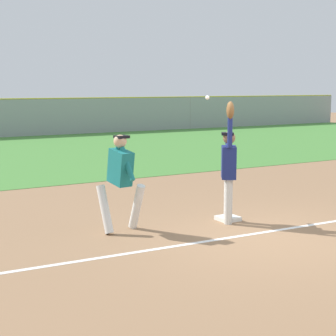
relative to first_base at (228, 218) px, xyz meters
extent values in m
plane|color=#936D4C|center=(-0.15, -1.20, -0.04)|extent=(69.77, 69.77, 0.00)
cube|color=#478438|center=(-0.15, 12.41, -0.04)|extent=(46.82, 14.44, 0.01)
cube|color=white|center=(-4.00, -0.90, -0.04)|extent=(12.00, 0.48, 0.01)
cube|color=white|center=(0.00, 0.00, 0.00)|extent=(0.39, 0.39, 0.08)
cylinder|color=silver|center=(-0.05, -0.05, 0.39)|extent=(0.21, 0.21, 0.85)
cylinder|color=silver|center=(-0.16, -0.22, 0.39)|extent=(0.21, 0.21, 0.85)
cube|color=navy|center=(-0.10, -0.14, 1.11)|extent=(0.46, 0.51, 0.60)
sphere|color=#8C6647|center=(-0.10, -0.14, 1.56)|extent=(0.32, 0.32, 0.23)
cube|color=black|center=(-0.13, -0.12, 1.64)|extent=(0.29, 0.29, 0.05)
cylinder|color=navy|center=(-0.22, -0.32, 1.72)|extent=(0.12, 0.12, 0.62)
cylinder|color=navy|center=(0.02, 0.05, 1.41)|extent=(0.41, 0.57, 0.09)
ellipsoid|color=brown|center=(-0.22, -0.32, 2.08)|extent=(0.27, 0.31, 0.32)
cylinder|color=white|center=(-1.83, 0.25, 0.38)|extent=(0.20, 0.45, 0.85)
cylinder|color=white|center=(-2.40, 0.34, 0.38)|extent=(0.20, 0.45, 0.85)
cube|color=#197272|center=(-2.11, 0.29, 1.11)|extent=(0.32, 0.55, 0.66)
sphere|color=#DBAD84|center=(-2.11, 0.29, 1.56)|extent=(0.26, 0.26, 0.23)
cube|color=black|center=(-2.08, 0.30, 1.64)|extent=(0.24, 0.23, 0.05)
cylinder|color=#197272|center=(-2.14, 0.51, 1.19)|extent=(0.14, 0.41, 0.58)
cylinder|color=#197272|center=(-2.09, 0.08, 1.19)|extent=(0.14, 0.41, 0.58)
sphere|color=white|center=(-0.61, -0.16, 2.31)|extent=(0.07, 0.07, 0.07)
cylinder|color=gray|center=(11.55, 19.63, 0.90)|extent=(0.08, 0.08, 1.89)
cylinder|color=gray|center=(23.26, 19.63, 0.90)|extent=(0.08, 0.08, 1.89)
cube|color=tan|center=(2.24, 23.25, 0.53)|extent=(4.43, 1.96, 0.55)
cube|color=#2D333D|center=(2.24, 23.25, 1.01)|extent=(2.22, 1.78, 0.40)
cylinder|color=black|center=(3.68, 24.22, 0.26)|extent=(0.60, 0.23, 0.60)
cylinder|color=black|center=(3.70, 22.32, 0.26)|extent=(0.60, 0.23, 0.60)
cube|color=black|center=(8.69, 23.25, 0.53)|extent=(4.54, 2.25, 0.55)
cube|color=#2D333D|center=(8.69, 23.25, 1.01)|extent=(2.33, 1.92, 0.40)
cylinder|color=black|center=(10.06, 24.32, 0.26)|extent=(0.62, 0.27, 0.60)
cylinder|color=black|center=(10.22, 22.42, 0.26)|extent=(0.62, 0.27, 0.60)
cylinder|color=black|center=(7.17, 24.08, 0.26)|extent=(0.62, 0.27, 0.60)
cylinder|color=black|center=(7.32, 22.19, 0.26)|extent=(0.62, 0.27, 0.60)
camera|label=1|loc=(-6.12, -8.30, 2.51)|focal=58.68mm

